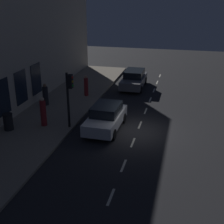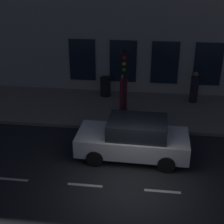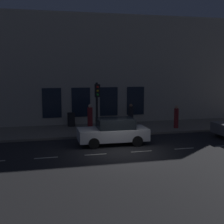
% 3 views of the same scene
% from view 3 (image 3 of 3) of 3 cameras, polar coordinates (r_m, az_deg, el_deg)
% --- Properties ---
extents(ground_plane, '(60.00, 60.00, 0.00)m').
position_cam_3_polar(ground_plane, '(17.18, 2.25, -7.45)').
color(ground_plane, '#232326').
extents(sidewalk, '(4.50, 32.00, 0.15)m').
position_cam_3_polar(sidewalk, '(23.08, -2.07, -3.25)').
color(sidewalk, gray).
rests_on(sidewalk, ground).
extents(building_facade, '(0.65, 32.00, 8.86)m').
position_cam_3_polar(building_facade, '(25.13, -3.32, 7.64)').
color(building_facade, beige).
rests_on(building_facade, ground).
extents(lane_centre_line, '(0.12, 27.20, 0.01)m').
position_cam_3_polar(lane_centre_line, '(17.48, 5.42, -7.20)').
color(lane_centre_line, beige).
rests_on(lane_centre_line, ground).
extents(traffic_light, '(0.50, 0.32, 3.50)m').
position_cam_3_polar(traffic_light, '(20.54, -2.75, 2.25)').
color(traffic_light, black).
rests_on(traffic_light, sidewalk).
extents(parked_car_0, '(1.99, 4.23, 1.58)m').
position_cam_3_polar(parked_car_0, '(18.86, 0.26, -3.57)').
color(parked_car_0, silver).
rests_on(parked_car_0, ground).
extents(pedestrian_0, '(0.53, 0.53, 1.64)m').
position_cam_3_polar(pedestrian_0, '(24.75, 3.46, -0.55)').
color(pedestrian_0, '#232328').
rests_on(pedestrian_0, sidewalk).
extents(pedestrian_1, '(0.51, 0.51, 1.88)m').
position_cam_3_polar(pedestrian_1, '(22.41, -4.05, -1.13)').
color(pedestrian_1, maroon).
rests_on(pedestrian_1, sidewalk).
extents(pedestrian_2, '(0.40, 0.40, 1.71)m').
position_cam_3_polar(pedestrian_2, '(23.71, 11.70, -0.96)').
color(pedestrian_2, maroon).
rests_on(pedestrian_2, sidewalk).
extents(trash_bin, '(0.60, 0.60, 1.05)m').
position_cam_3_polar(trash_bin, '(24.09, -7.49, -1.37)').
color(trash_bin, black).
rests_on(trash_bin, sidewalk).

